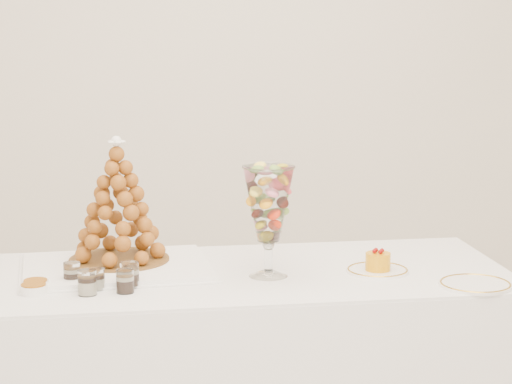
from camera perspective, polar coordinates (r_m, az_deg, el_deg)
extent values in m
cube|color=silver|center=(4.83, -2.12, 8.72)|extent=(4.50, 0.04, 2.80)
cube|color=white|center=(3.32, -2.01, -10.64)|extent=(1.90, 0.83, 0.70)
cube|color=white|center=(3.21, -2.05, -4.73)|extent=(1.89, 0.83, 0.01)
cube|color=white|center=(3.26, -7.98, -4.29)|extent=(0.63, 0.50, 0.02)
cylinder|color=white|center=(3.17, 0.71, -4.65)|extent=(0.12, 0.12, 0.02)
cylinder|color=white|center=(3.15, 0.71, -3.72)|extent=(0.03, 0.03, 0.09)
sphere|color=white|center=(3.14, 0.71, -2.97)|extent=(0.04, 0.04, 0.04)
cylinder|color=white|center=(3.24, 6.96, -4.49)|extent=(0.20, 0.20, 0.01)
cylinder|color=white|center=(3.13, 12.42, -5.19)|extent=(0.22, 0.22, 0.01)
cylinder|color=white|center=(3.12, -10.48, -4.60)|extent=(0.05, 0.05, 0.07)
cylinder|color=white|center=(3.05, -9.08, -4.94)|extent=(0.06, 0.06, 0.06)
cylinder|color=white|center=(3.06, -7.24, -4.71)|extent=(0.06, 0.06, 0.08)
cylinder|color=white|center=(3.00, -9.62, -5.12)|extent=(0.06, 0.06, 0.08)
cylinder|color=white|center=(3.00, -7.49, -5.07)|extent=(0.06, 0.06, 0.07)
cylinder|color=white|center=(3.09, -12.48, -5.21)|extent=(0.08, 0.08, 0.02)
cylinder|color=white|center=(3.05, -12.59, -5.45)|extent=(0.08, 0.08, 0.03)
cylinder|color=brown|center=(3.32, -7.82, -3.83)|extent=(0.33, 0.33, 0.01)
cone|color=brown|center=(3.27, -7.91, -0.42)|extent=(0.34, 0.34, 0.39)
sphere|color=white|center=(3.24, -7.99, 2.82)|extent=(0.04, 0.04, 0.04)
cylinder|color=orange|center=(3.22, 6.98, -3.97)|extent=(0.08, 0.08, 0.06)
sphere|color=#820704|center=(3.22, 7.21, -3.33)|extent=(0.01, 0.01, 0.01)
sphere|color=#820704|center=(3.22, 6.87, -3.30)|extent=(0.01, 0.01, 0.01)
sphere|color=#820704|center=(3.20, 6.78, -3.38)|extent=(0.01, 0.01, 0.01)
sphere|color=#820704|center=(3.20, 7.12, -3.41)|extent=(0.01, 0.01, 0.01)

